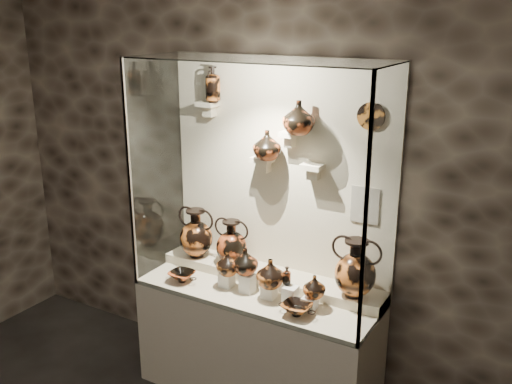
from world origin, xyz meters
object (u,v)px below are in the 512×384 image
at_px(amphora_mid, 232,242).
at_px(lekythos_tall, 213,82).
at_px(amphora_left, 196,233).
at_px(amphora_right, 355,268).
at_px(jug_e, 314,286).
at_px(ovoid_vase_b, 299,117).
at_px(kylix_right, 297,308).
at_px(kylix_left, 182,276).
at_px(jug_a, 228,263).
at_px(jug_c, 271,273).
at_px(jug_b, 246,261).
at_px(lekythos_small, 287,275).
at_px(ovoid_vase_a, 267,145).

xyz_separation_m(amphora_mid, lekythos_tall, (-0.18, 0.07, 1.14)).
distance_m(amphora_left, amphora_right, 1.26).
height_order(amphora_left, jug_e, amphora_left).
height_order(amphora_mid, ovoid_vase_b, ovoid_vase_b).
xyz_separation_m(amphora_left, ovoid_vase_b, (0.81, 0.05, 0.94)).
bearing_deg(lekythos_tall, kylix_right, -3.02).
xyz_separation_m(amphora_mid, kylix_left, (-0.23, -0.31, -0.19)).
height_order(jug_a, lekythos_tall, lekythos_tall).
bearing_deg(ovoid_vase_b, jug_c, -80.54).
xyz_separation_m(amphora_mid, jug_b, (0.24, -0.20, -0.02)).
relative_size(amphora_mid, jug_c, 1.72).
bearing_deg(jug_a, jug_e, 16.29).
bearing_deg(lekythos_tall, jug_c, -3.63).
height_order(amphora_mid, kylix_left, amphora_mid).
bearing_deg(amphora_right, jug_b, -146.75).
relative_size(kylix_left, lekythos_tall, 0.82).
height_order(amphora_right, jug_b, amphora_right).
relative_size(amphora_left, lekythos_small, 2.62).
height_order(jug_e, lekythos_small, lekythos_small).
bearing_deg(ovoid_vase_a, kylix_left, -127.21).
bearing_deg(jug_c, lekythos_tall, 135.64).
height_order(jug_a, kylix_right, jug_a).
relative_size(amphora_right, ovoid_vase_a, 1.97).
xyz_separation_m(lekythos_tall, ovoid_vase_b, (0.68, -0.04, -0.18)).
xyz_separation_m(jug_c, kylix_right, (0.25, -0.10, -0.14)).
height_order(amphora_mid, lekythos_tall, lekythos_tall).
relative_size(jug_a, kylix_right, 0.69).
xyz_separation_m(jug_e, kylix_left, (-0.98, -0.12, -0.11)).
bearing_deg(kylix_left, amphora_mid, 47.55).
relative_size(amphora_left, kylix_left, 1.62).
xyz_separation_m(amphora_mid, jug_a, (0.11, -0.22, -0.06)).
bearing_deg(amphora_mid, amphora_left, -177.47).
xyz_separation_m(lekythos_small, ovoid_vase_a, (-0.28, 0.23, 0.80)).
bearing_deg(jug_c, amphora_mid, 134.08).
distance_m(jug_a, kylix_left, 0.37).
distance_m(jug_e, lekythos_small, 0.20).
relative_size(amphora_left, amphora_mid, 1.10).
distance_m(amphora_right, kylix_left, 1.24).
relative_size(kylix_left, ovoid_vase_a, 1.15).
bearing_deg(lekythos_small, kylix_right, -37.30).
xyz_separation_m(lekythos_small, ovoid_vase_b, (-0.05, 0.22, 1.01)).
height_order(amphora_left, lekythos_tall, lekythos_tall).
bearing_deg(jug_a, amphora_right, 26.66).
bearing_deg(ovoid_vase_a, jug_c, -38.20).
xyz_separation_m(amphora_mid, lekythos_small, (0.55, -0.19, -0.05)).
relative_size(ovoid_vase_a, ovoid_vase_b, 0.92).
bearing_deg(jug_b, ovoid_vase_b, 51.67).
bearing_deg(jug_a, jug_c, 13.62).
bearing_deg(kylix_left, jug_c, 1.53).
xyz_separation_m(amphora_right, lekythos_small, (-0.41, -0.17, -0.08)).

